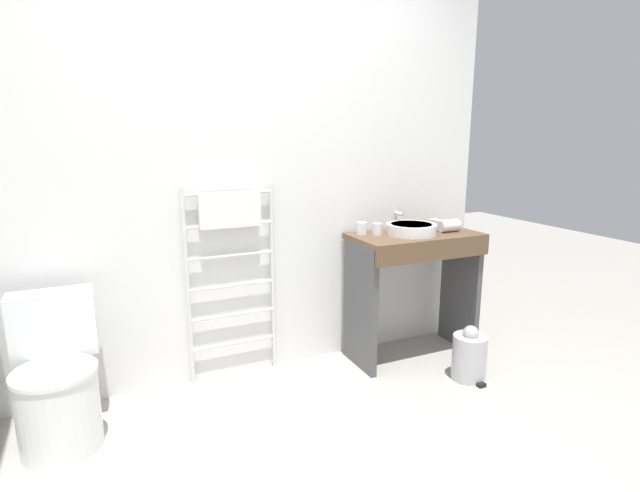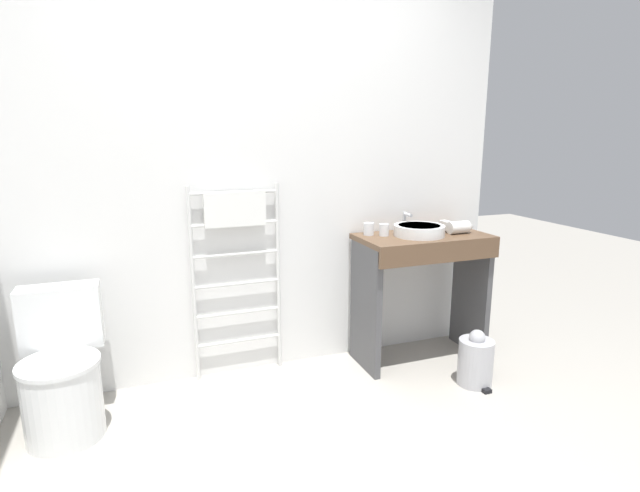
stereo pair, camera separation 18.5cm
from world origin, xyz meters
TOP-DOWN VIEW (x-y plane):
  - wall_back at (0.00, 1.47)m, footprint 3.25×0.12m
  - toilet at (-1.16, 1.06)m, footprint 0.40×0.51m
  - towel_radiator at (-0.19, 1.36)m, footprint 0.56×0.06m
  - vanity_counter at (1.01, 1.16)m, footprint 0.86×0.45m
  - sink_basin at (0.97, 1.16)m, footprint 0.33×0.33m
  - faucet at (0.97, 1.34)m, footprint 0.02×0.10m
  - cup_near_wall at (0.67, 1.30)m, footprint 0.07×0.07m
  - cup_near_edge at (0.76, 1.24)m, footprint 0.06×0.06m
  - hair_dryer at (1.26, 1.15)m, footprint 0.19×0.19m
  - trash_bin at (1.14, 0.72)m, footprint 0.21×0.25m

SIDE VIEW (x-z plane):
  - trash_bin at x=1.14m, z-range -0.02..0.33m
  - toilet at x=-1.16m, z-range -0.07..0.67m
  - vanity_counter at x=1.01m, z-range 0.14..1.01m
  - towel_radiator at x=-0.19m, z-range 0.26..1.47m
  - sink_basin at x=0.97m, z-range 0.87..0.94m
  - cup_near_edge at x=0.76m, z-range 0.86..0.94m
  - cup_near_wall at x=0.67m, z-range 0.86..0.94m
  - hair_dryer at x=1.26m, z-range 0.86..0.95m
  - faucet at x=0.97m, z-range 0.88..1.01m
  - wall_back at x=0.00m, z-range 0.00..2.55m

